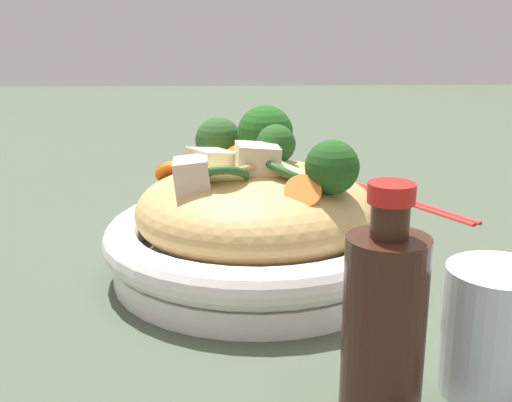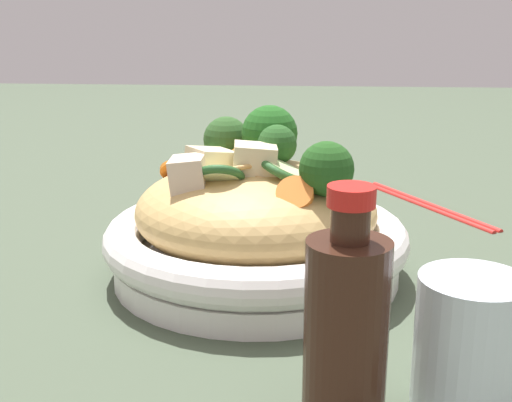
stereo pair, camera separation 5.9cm
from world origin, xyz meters
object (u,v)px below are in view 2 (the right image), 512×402
serving_bowl (256,246)px  soy_sauce_bottle (346,327)px  drinking_glass (469,342)px  chopsticks_pair (427,203)px

serving_bowl → soy_sauce_bottle: bearing=107.2°
serving_bowl → soy_sauce_bottle: 0.23m
serving_bowl → drinking_glass: 0.24m
soy_sauce_bottle → chopsticks_pair: 0.47m
soy_sauce_bottle → chopsticks_pair: (-0.12, -0.45, -0.06)m
soy_sauce_bottle → drinking_glass: bearing=-162.6°
serving_bowl → soy_sauce_bottle: soy_sauce_bottle is taller
chopsticks_pair → drinking_glass: bearing=83.4°
serving_bowl → chopsticks_pair: size_ratio=1.32×
chopsticks_pair → drinking_glass: 0.43m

